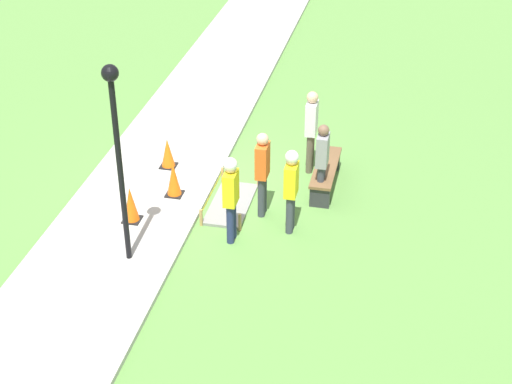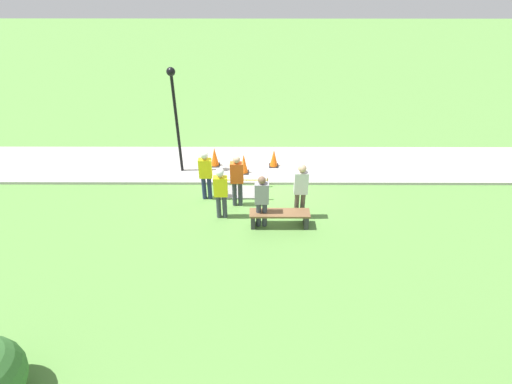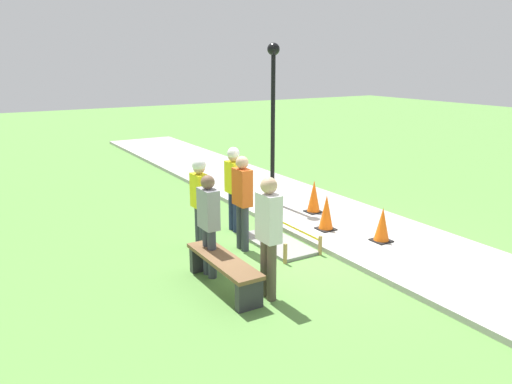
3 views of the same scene
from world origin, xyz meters
TOP-DOWN VIEW (x-y plane):
  - ground_plane at (0.00, 0.00)m, footprint 60.00×60.00m
  - sidewalk at (0.00, -1.32)m, footprint 28.00×2.64m
  - wet_concrete_patch at (0.51, 0.50)m, footprint 1.69×0.81m
  - traffic_cone_near_patch at (-0.56, -1.14)m, footprint 0.34×0.34m
  - traffic_cone_far_patch at (0.51, -0.67)m, footprint 0.34×0.34m
  - traffic_cone_sidewalk_edge at (1.58, -1.18)m, footprint 0.34×0.34m
  - park_bench at (-0.61, 2.24)m, footprint 1.75×0.44m
  - worker_supervisor at (1.10, 1.81)m, footprint 0.40×0.25m
  - worker_assistant at (1.65, 0.81)m, footprint 0.40×0.25m
  - bystander_in_orange_shirt at (0.66, 1.18)m, footprint 0.40×0.23m
  - bystander_in_gray_shirt at (-1.23, 1.82)m, footprint 0.40×0.24m
  - bystander_in_white_shirt at (-0.09, 2.22)m, footprint 0.40×0.22m
  - lamppost_near at (2.72, -0.82)m, footprint 0.28×0.28m

SIDE VIEW (x-z plane):
  - ground_plane at x=0.00m, z-range 0.00..0.00m
  - wet_concrete_patch at x=0.51m, z-range -0.14..0.22m
  - sidewalk at x=0.00m, z-range 0.00..0.10m
  - park_bench at x=-0.61m, z-range 0.10..0.59m
  - traffic_cone_near_patch at x=-0.56m, z-range 0.10..0.75m
  - traffic_cone_far_patch at x=0.51m, z-range 0.10..0.82m
  - traffic_cone_sidewalk_edge at x=1.58m, z-range 0.10..0.82m
  - bystander_in_white_shirt at x=-0.09m, z-range 0.11..1.79m
  - bystander_in_orange_shirt at x=0.66m, z-range 0.12..1.88m
  - worker_supervisor at x=1.10m, z-range 0.16..1.87m
  - worker_assistant at x=1.65m, z-range 0.16..1.90m
  - bystander_in_gray_shirt at x=-1.23m, z-range 0.13..1.96m
  - lamppost_near at x=2.72m, z-range 0.69..4.37m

